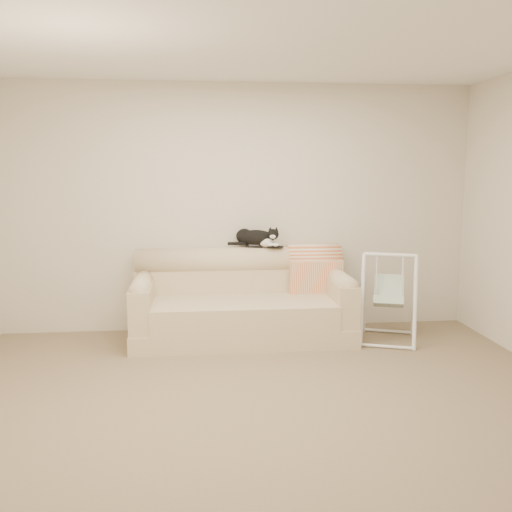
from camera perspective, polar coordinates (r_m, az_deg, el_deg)
The scene contains 8 objects.
ground_plane at distance 4.42m, azimuth 0.37°, elevation -14.18°, with size 5.00×5.00×0.00m, color brown.
room_shell at distance 4.07m, azimuth 0.39°, elevation 6.03°, with size 5.04×4.04×2.60m.
sofa at distance 5.84m, azimuth -1.42°, elevation -4.81°, with size 2.20×0.93×0.90m.
remote_a at distance 5.99m, azimuth -0.19°, elevation 0.99°, with size 0.19×0.08×0.03m.
remote_b at distance 5.97m, azimuth 1.94°, elevation 0.94°, with size 0.18×0.10×0.02m.
tuxedo_cat at distance 5.99m, azimuth 0.01°, elevation 1.88°, with size 0.54×0.34×0.22m.
throw_blanket at distance 6.10m, azimuth 5.80°, elevation -0.68°, with size 0.56×0.38×0.58m.
baby_swing at distance 5.86m, azimuth 13.13°, elevation -4.01°, with size 0.71×0.73×0.90m.
Camera 1 is at (-0.46, -4.04, 1.72)m, focal length 40.00 mm.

